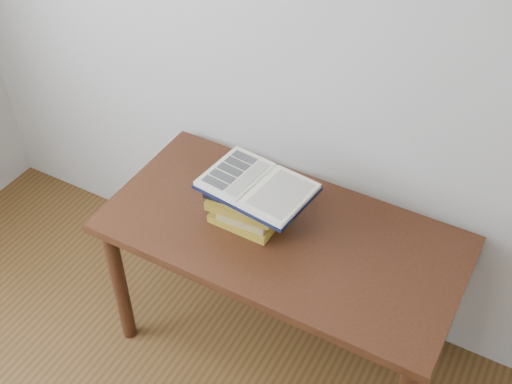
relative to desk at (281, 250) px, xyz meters
The scene contains 3 objects.
desk is the anchor object (origin of this frame).
book_stack 0.23m from the desk, behind, with size 0.27×0.20×0.15m.
open_book 0.29m from the desk, behind, with size 0.41×0.31×0.03m.
Camera 1 is at (0.75, -0.09, 2.37)m, focal length 45.00 mm.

